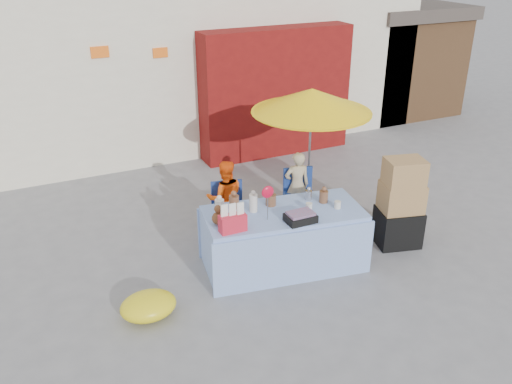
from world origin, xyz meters
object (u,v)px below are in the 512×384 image
market_table (283,238)px  box_stack (400,206)px  vendor_orange (225,198)px  vendor_beige (297,185)px  chair_left (229,221)px  chair_right (300,206)px  umbrella (312,101)px

market_table → box_stack: (1.84, -0.21, 0.20)m
market_table → vendor_orange: bearing=116.0°
vendor_beige → box_stack: box_stack is taller
chair_left → chair_right: same height
chair_right → box_stack: box_stack is taller
market_table → box_stack: size_ratio=1.70×
chair_right → umbrella: 1.69m
umbrella → chair_right: bearing=-136.2°
vendor_orange → vendor_beige: 1.25m
vendor_orange → vendor_beige: size_ratio=1.06×
chair_right → market_table: bearing=-117.0°
market_table → chair_right: market_table is taller
chair_right → vendor_orange: (-1.25, 0.13, 0.34)m
vendor_orange → umbrella: (1.55, 0.15, 1.29)m
market_table → vendor_beige: 1.50m
market_table → vendor_orange: market_table is taller
vendor_orange → box_stack: 2.61m
chair_left → vendor_beige: (1.25, 0.13, 0.31)m
umbrella → vendor_beige: bearing=-153.4°
chair_right → box_stack: (0.94, -1.28, 0.38)m
umbrella → vendor_orange: bearing=-174.5°
vendor_orange → vendor_beige: bearing=-167.0°
umbrella → market_table: bearing=-131.4°
market_table → vendor_beige: size_ratio=2.06×
box_stack → chair_left: bearing=149.8°
market_table → vendor_orange: size_ratio=1.95×
chair_left → box_stack: size_ratio=0.62×
vendor_beige → chair_left: bearing=19.1°
chair_left → umbrella: size_ratio=0.41×
chair_right → box_stack: bearing=-40.6°
market_table → chair_left: market_table is taller
vendor_orange → umbrella: bearing=-161.5°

